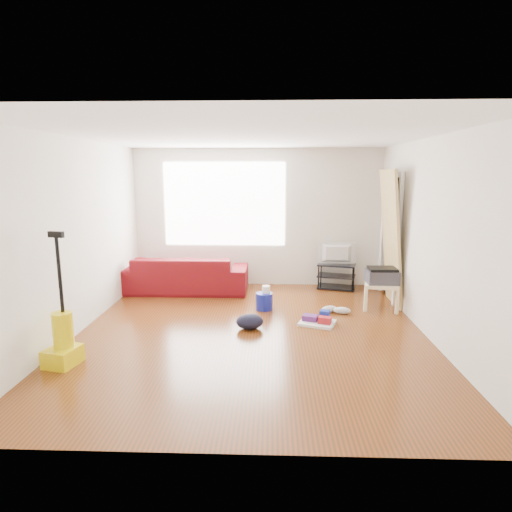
{
  "coord_description": "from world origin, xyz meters",
  "views": [
    {
      "loc": [
        0.25,
        -5.33,
        2.05
      ],
      "look_at": [
        0.04,
        0.6,
        0.9
      ],
      "focal_mm": 30.0,
      "sensor_mm": 36.0,
      "label": 1
    }
  ],
  "objects_px": {
    "side_table": "(381,287)",
    "vacuum": "(63,340)",
    "tv_stand": "(336,276)",
    "sofa": "(185,291)",
    "backpack": "(250,329)",
    "cleaning_tray": "(318,320)",
    "bucket": "(264,309)"
  },
  "relations": [
    {
      "from": "side_table",
      "to": "bucket",
      "type": "xyz_separation_m",
      "value": [
        -1.79,
        -0.11,
        -0.34
      ]
    },
    {
      "from": "vacuum",
      "to": "backpack",
      "type": "bearing_deg",
      "value": 42.55
    },
    {
      "from": "bucket",
      "to": "vacuum",
      "type": "xyz_separation_m",
      "value": [
        -2.16,
        -1.99,
        0.27
      ]
    },
    {
      "from": "tv_stand",
      "to": "sofa",
      "type": "bearing_deg",
      "value": -159.69
    },
    {
      "from": "sofa",
      "to": "vacuum",
      "type": "bearing_deg",
      "value": 76.06
    },
    {
      "from": "sofa",
      "to": "bucket",
      "type": "xyz_separation_m",
      "value": [
        1.42,
        -0.99,
        0.0
      ]
    },
    {
      "from": "side_table",
      "to": "vacuum",
      "type": "relative_size",
      "value": 0.41
    },
    {
      "from": "sofa",
      "to": "side_table",
      "type": "height_order",
      "value": "side_table"
    },
    {
      "from": "tv_stand",
      "to": "vacuum",
      "type": "height_order",
      "value": "vacuum"
    },
    {
      "from": "side_table",
      "to": "backpack",
      "type": "distance_m",
      "value": 2.22
    },
    {
      "from": "bucket",
      "to": "vacuum",
      "type": "distance_m",
      "value": 2.95
    },
    {
      "from": "cleaning_tray",
      "to": "vacuum",
      "type": "height_order",
      "value": "vacuum"
    },
    {
      "from": "sofa",
      "to": "cleaning_tray",
      "type": "relative_size",
      "value": 3.89
    },
    {
      "from": "bucket",
      "to": "backpack",
      "type": "relative_size",
      "value": 0.71
    },
    {
      "from": "sofa",
      "to": "side_table",
      "type": "distance_m",
      "value": 3.35
    },
    {
      "from": "cleaning_tray",
      "to": "vacuum",
      "type": "xyz_separation_m",
      "value": [
        -2.91,
        -1.37,
        0.22
      ]
    },
    {
      "from": "sofa",
      "to": "side_table",
      "type": "relative_size",
      "value": 3.71
    },
    {
      "from": "sofa",
      "to": "bucket",
      "type": "bearing_deg",
      "value": 145.09
    },
    {
      "from": "side_table",
      "to": "vacuum",
      "type": "height_order",
      "value": "vacuum"
    },
    {
      "from": "sofa",
      "to": "cleaning_tray",
      "type": "height_order",
      "value": "sofa"
    },
    {
      "from": "backpack",
      "to": "vacuum",
      "type": "bearing_deg",
      "value": -158.97
    },
    {
      "from": "bucket",
      "to": "vacuum",
      "type": "relative_size",
      "value": 0.18
    },
    {
      "from": "tv_stand",
      "to": "backpack",
      "type": "relative_size",
      "value": 2.01
    },
    {
      "from": "tv_stand",
      "to": "vacuum",
      "type": "bearing_deg",
      "value": -122.02
    },
    {
      "from": "bucket",
      "to": "cleaning_tray",
      "type": "height_order",
      "value": "cleaning_tray"
    },
    {
      "from": "sofa",
      "to": "tv_stand",
      "type": "bearing_deg",
      "value": -174.28
    },
    {
      "from": "backpack",
      "to": "vacuum",
      "type": "xyz_separation_m",
      "value": [
        -1.97,
        -1.15,
        0.27
      ]
    },
    {
      "from": "side_table",
      "to": "cleaning_tray",
      "type": "height_order",
      "value": "side_table"
    },
    {
      "from": "tv_stand",
      "to": "bucket",
      "type": "xyz_separation_m",
      "value": [
        -1.28,
        -1.26,
        -0.23
      ]
    },
    {
      "from": "bucket",
      "to": "tv_stand",
      "type": "bearing_deg",
      "value": 44.55
    },
    {
      "from": "tv_stand",
      "to": "cleaning_tray",
      "type": "height_order",
      "value": "tv_stand"
    },
    {
      "from": "backpack",
      "to": "cleaning_tray",
      "type": "bearing_deg",
      "value": 4.42
    }
  ]
}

